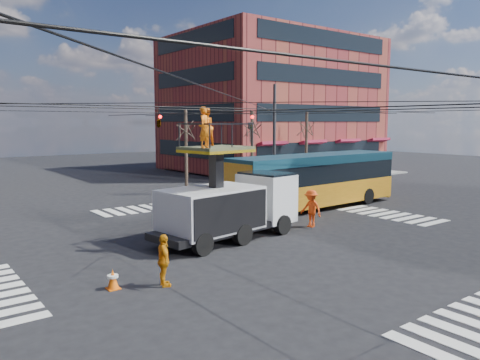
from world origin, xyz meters
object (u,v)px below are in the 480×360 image
object	(u,v)px
city_bus	(315,179)
worker_ground	(164,260)
utility_truck	(230,195)
traffic_cone	(113,279)
flagger	(311,208)

from	to	relation	value
city_bus	worker_ground	bearing A→B (deg)	-156.12
utility_truck	traffic_cone	world-z (taller)	utility_truck
utility_truck	flagger	bearing A→B (deg)	-15.11
worker_ground	traffic_cone	bearing A→B (deg)	76.76
utility_truck	traffic_cone	size ratio (longest dim) A/B	11.59
city_bus	worker_ground	size ratio (longest dim) A/B	7.33
city_bus	flagger	distance (m)	5.27
traffic_cone	worker_ground	bearing A→B (deg)	-28.17
utility_truck	city_bus	world-z (taller)	utility_truck
worker_ground	flagger	distance (m)	10.19
worker_ground	flagger	size ratio (longest dim) A/B	0.90
flagger	traffic_cone	bearing A→B (deg)	-83.06
traffic_cone	worker_ground	size ratio (longest dim) A/B	0.38
utility_truck	worker_ground	distance (m)	6.47
city_bus	traffic_cone	size ratio (longest dim) A/B	19.33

